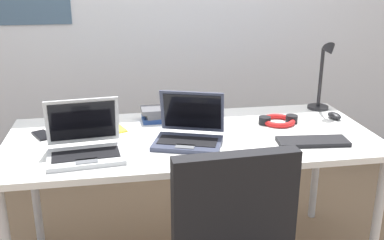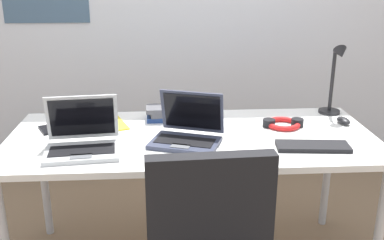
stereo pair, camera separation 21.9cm
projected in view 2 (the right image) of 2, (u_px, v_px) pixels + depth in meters
wall_back at (182, 1)px, 3.07m from camera, size 6.00×0.13×2.60m
desk at (192, 146)px, 2.23m from camera, size 1.80×0.80×0.74m
desk_lamp at (335, 80)px, 2.46m from camera, size 0.12×0.18×0.40m
laptop_by_keyboard at (82, 141)px, 2.02m from camera, size 0.35×0.31×0.24m
laptop_far_corner at (187, 133)px, 2.12m from camera, size 0.38×0.35×0.23m
external_keyboard at (313, 146)px, 2.06m from camera, size 0.34×0.15×0.02m
computer_mouse at (343, 121)px, 2.37m from camera, size 0.07×0.10×0.03m
cell_phone at (47, 130)px, 2.28m from camera, size 0.12×0.15×0.01m
headphones at (283, 124)px, 2.33m from camera, size 0.21×0.18×0.04m
book_stack at (164, 113)px, 2.43m from camera, size 0.19×0.16×0.07m
paper_folder_near_mouse at (100, 123)px, 2.38m from camera, size 0.33×0.37×0.01m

